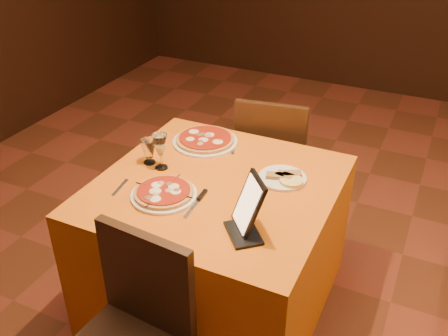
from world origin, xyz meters
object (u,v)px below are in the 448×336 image
at_px(pizza_far, 205,140).
at_px(water_glass, 149,152).
at_px(tablet, 249,204).
at_px(main_table, 217,245).
at_px(chair_main_far, 274,159).
at_px(pizza_near, 164,193).
at_px(wine_glass, 160,151).

xyz_separation_m(pizza_far, water_glass, (-0.16, -0.31, 0.05)).
bearing_deg(tablet, main_table, -173.58).
xyz_separation_m(chair_main_far, pizza_near, (-0.17, -1.03, 0.31)).
bearing_deg(pizza_near, pizza_far, 97.07).
xyz_separation_m(pizza_near, tablet, (0.44, -0.05, 0.10)).
xyz_separation_m(wine_glass, water_glass, (-0.08, 0.02, -0.03)).
bearing_deg(water_glass, chair_main_far, 63.91).
bearing_deg(wine_glass, chair_main_far, 69.23).
bearing_deg(pizza_far, main_table, -55.52).
bearing_deg(pizza_far, water_glass, -116.65).
relative_size(main_table, pizza_near, 3.62).
bearing_deg(chair_main_far, wine_glass, 60.71).
xyz_separation_m(chair_main_far, tablet, (0.27, -1.08, 0.41)).
xyz_separation_m(main_table, pizza_near, (-0.17, -0.20, 0.39)).
distance_m(main_table, wine_glass, 0.56).
bearing_deg(pizza_far, wine_glass, -102.79).
height_order(wine_glass, water_glass, wine_glass).
relative_size(pizza_far, wine_glass, 1.86).
distance_m(wine_glass, tablet, 0.64).
distance_m(main_table, chair_main_far, 0.84).
bearing_deg(wine_glass, pizza_far, 77.21).
xyz_separation_m(pizza_far, wine_glass, (-0.07, -0.33, 0.08)).
relative_size(chair_main_far, pizza_near, 3.00).
bearing_deg(chair_main_far, main_table, 81.48).
height_order(pizza_near, wine_glass, wine_glass).
relative_size(chair_main_far, water_glass, 7.00).
bearing_deg(water_glass, wine_glass, -12.22).
bearing_deg(pizza_near, tablet, -6.34).
height_order(pizza_near, pizza_far, same).
xyz_separation_m(main_table, water_glass, (-0.39, 0.03, 0.44)).
relative_size(water_glass, tablet, 0.53).
bearing_deg(main_table, wine_glass, 177.58).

